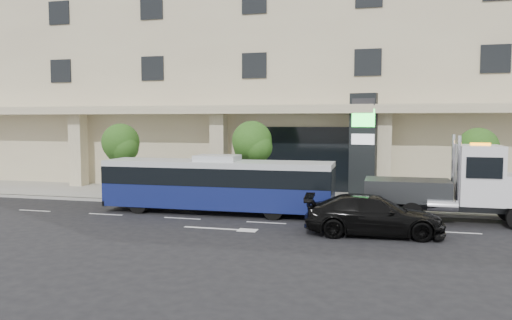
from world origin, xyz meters
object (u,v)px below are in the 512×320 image
at_px(city_bus, 217,184).
at_px(black_sedan, 373,215).
at_px(signage_pylon, 363,145).
at_px(tow_truck, 460,187).

xyz_separation_m(city_bus, black_sedan, (7.51, -2.90, -0.66)).
xyz_separation_m(city_bus, signage_pylon, (6.73, 5.64, 1.70)).
bearing_deg(city_bus, tow_truck, 2.10).
relative_size(tow_truck, signage_pylon, 1.45).
distance_m(city_bus, signage_pylon, 8.94).
bearing_deg(signage_pylon, black_sedan, -72.32).
relative_size(tow_truck, black_sedan, 1.57).
relative_size(black_sedan, signage_pylon, 0.92).
relative_size(city_bus, signage_pylon, 1.91).
height_order(tow_truck, black_sedan, tow_truck).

